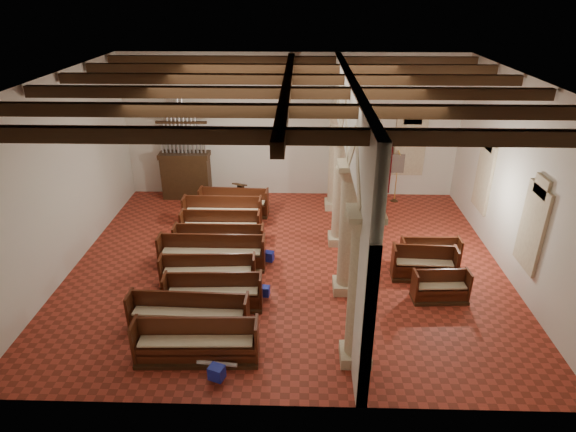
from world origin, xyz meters
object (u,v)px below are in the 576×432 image
(lectern, at_px, (241,198))
(processional_banner, at_px, (396,184))
(pipe_organ, at_px, (186,167))
(aisle_pew_0, at_px, (440,290))
(nave_pew_0, at_px, (197,347))

(lectern, xyz_separation_m, processional_banner, (6.44, 1.03, 0.28))
(pipe_organ, xyz_separation_m, aisle_pew_0, (9.02, -7.41, -1.05))
(pipe_organ, xyz_separation_m, nave_pew_0, (2.42, -10.09, -1.00))
(nave_pew_0, distance_m, aisle_pew_0, 7.12)
(pipe_organ, relative_size, aisle_pew_0, 2.67)
(nave_pew_0, bearing_deg, processional_banner, 54.64)
(processional_banner, distance_m, nave_pew_0, 11.81)
(pipe_organ, height_order, aisle_pew_0, pipe_organ)
(pipe_organ, bearing_deg, lectern, -27.03)
(pipe_organ, bearing_deg, aisle_pew_0, -39.41)
(nave_pew_0, bearing_deg, aisle_pew_0, 20.24)
(aisle_pew_0, bearing_deg, pipe_organ, 137.18)
(processional_banner, bearing_deg, aisle_pew_0, -88.84)
(aisle_pew_0, bearing_deg, lectern, 133.35)
(pipe_organ, height_order, processional_banner, pipe_organ)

